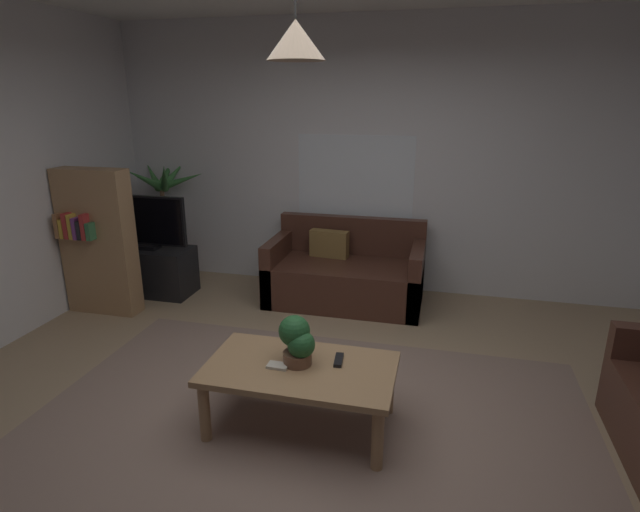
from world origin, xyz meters
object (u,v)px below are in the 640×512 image
object	(u,v)px
tv	(145,222)
bookshelf_corner	(97,242)
book_on_table_0	(278,366)
remote_on_table_0	(339,360)
coffee_table	(300,375)
potted_plant_on_table	(297,340)
tv_stand	(151,270)
couch_under_window	(346,275)
potted_palm_corner	(166,220)
pendant_lamp	(296,40)

from	to	relation	value
tv	bookshelf_corner	world-z (taller)	bookshelf_corner
bookshelf_corner	book_on_table_0	bearing A→B (deg)	-30.94
remote_on_table_0	bookshelf_corner	size ratio (longest dim) A/B	0.11
coffee_table	remote_on_table_0	bearing A→B (deg)	26.83
remote_on_table_0	potted_plant_on_table	size ratio (longest dim) A/B	0.52
remote_on_table_0	tv_stand	distance (m)	2.98
couch_under_window	tv_stand	world-z (taller)	couch_under_window
potted_palm_corner	pendant_lamp	size ratio (longest dim) A/B	2.34
potted_palm_corner	bookshelf_corner	distance (m)	1.09
tv	potted_palm_corner	size ratio (longest dim) A/B	0.65
couch_under_window	book_on_table_0	xyz separation A→B (m)	(-0.00, -2.17, 0.17)
couch_under_window	tv_stand	distance (m)	2.08
tv_stand	book_on_table_0	bearing A→B (deg)	-42.54
remote_on_table_0	potted_plant_on_table	bearing A→B (deg)	-168.96
tv_stand	bookshelf_corner	distance (m)	0.74
potted_plant_on_table	potted_palm_corner	world-z (taller)	potted_palm_corner
potted_plant_on_table	couch_under_window	bearing A→B (deg)	92.76
tv	book_on_table_0	bearing A→B (deg)	-42.21
potted_plant_on_table	bookshelf_corner	world-z (taller)	bookshelf_corner
coffee_table	potted_plant_on_table	distance (m)	0.22
potted_plant_on_table	tv_stand	world-z (taller)	potted_plant_on_table
couch_under_window	potted_plant_on_table	xyz separation A→B (m)	(0.10, -2.09, 0.31)
book_on_table_0	tv	size ratio (longest dim) A/B	0.14
bookshelf_corner	pendant_lamp	world-z (taller)	pendant_lamp
couch_under_window	potted_plant_on_table	distance (m)	2.11
remote_on_table_0	tv	bearing A→B (deg)	138.85
tv_stand	pendant_lamp	xyz separation A→B (m)	(2.19, -1.85, 2.06)
remote_on_table_0	pendant_lamp	distance (m)	1.88
couch_under_window	remote_on_table_0	bearing A→B (deg)	-80.13
coffee_table	remote_on_table_0	size ratio (longest dim) A/B	7.36
coffee_table	remote_on_table_0	world-z (taller)	remote_on_table_0
coffee_table	pendant_lamp	size ratio (longest dim) A/B	1.96
couch_under_window	bookshelf_corner	world-z (taller)	bookshelf_corner
coffee_table	tv	bearing A→B (deg)	140.23
coffee_table	tv_stand	distance (m)	2.87
tv	remote_on_table_0	bearing A→B (deg)	-35.37
potted_plant_on_table	tv	world-z (taller)	tv
bookshelf_corner	tv_stand	bearing A→B (deg)	71.18
bookshelf_corner	couch_under_window	bearing A→B (deg)	19.97
remote_on_table_0	bookshelf_corner	xyz separation A→B (m)	(-2.60, 1.19, 0.27)
potted_palm_corner	potted_plant_on_table	bearing A→B (deg)	-46.10
bookshelf_corner	tv	bearing A→B (deg)	70.46
tv_stand	potted_palm_corner	distance (m)	0.69
potted_plant_on_table	book_on_table_0	bearing A→B (deg)	-141.03
book_on_table_0	tv_stand	bearing A→B (deg)	137.46
tv	bookshelf_corner	size ratio (longest dim) A/B	0.65
coffee_table	tv	distance (m)	2.89
potted_plant_on_table	bookshelf_corner	bearing A→B (deg)	151.70
potted_plant_on_table	tv_stand	size ratio (longest dim) A/B	0.34
couch_under_window	bookshelf_corner	distance (m)	2.43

